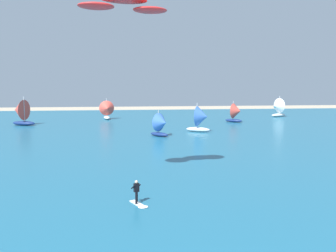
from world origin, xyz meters
The scene contains 9 objects.
ocean centered at (0.00, 50.21, 0.05)m, with size 160.00×90.00×0.10m, color #1E607F.
kitesurfer centered at (-3.37, 13.50, 0.70)m, with size 1.38×2.00×1.67m.
kite centered at (-4.21, 18.11, 14.44)m, with size 7.39×4.09×1.07m.
sailboat_anchored_offshore centered at (17.78, 61.32, 2.10)m, with size 3.91×3.76×4.37m.
sailboat_outermost centered at (-8.86, 69.45, 2.21)m, with size 3.49×4.05×4.61m.
sailboat_trailing centered at (30.53, 71.28, 2.35)m, with size 4.37×3.91×4.91m.
sailboat_near_shore centered at (0.94, 43.89, 1.95)m, with size 3.56×3.57×4.04m.
sailboat_heeled_over centered at (7.97, 48.29, 2.32)m, with size 4.33×3.86×4.84m.
sailboat_leading centered at (-24.67, 60.65, 2.62)m, with size 4.91×4.35×5.51m.
Camera 1 is at (-3.83, -11.04, 8.67)m, focal length 38.96 mm.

